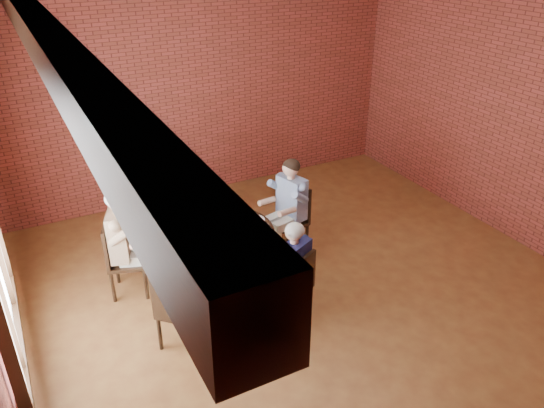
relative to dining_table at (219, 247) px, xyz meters
name	(u,v)px	position (x,y,z in m)	size (l,w,h in m)	color
floor	(319,304)	(0.87, -0.92, -0.53)	(7.00, 7.00, 0.00)	brown
wall_back	(203,90)	(0.87, 2.58, 1.17)	(7.00, 7.00, 0.00)	maroon
wall_right	(538,125)	(4.12, -0.92, 1.17)	(7.00, 7.00, 0.00)	maroon
ceiling_beam	(44,39)	(-1.58, -0.92, 2.74)	(0.22, 6.90, 0.26)	black
dining_table	(219,247)	(0.00, 0.00, 0.00)	(1.34, 1.34, 0.75)	black
chair_a	(293,216)	(1.19, 0.30, -0.02)	(0.52, 0.52, 0.94)	black
diner_a	(288,207)	(1.11, 0.28, 0.14)	(0.53, 0.65, 1.34)	#375490
chair_b	(187,207)	(0.02, 1.20, -0.03)	(0.42, 0.42, 0.92)	black
diner_b	(188,200)	(0.02, 1.12, 0.12)	(0.51, 0.63, 1.30)	#8C9CB2
chair_c	(120,256)	(-1.10, 0.40, -0.01)	(0.56, 0.56, 0.95)	black
diner_c	(126,243)	(-1.02, 0.37, 0.15)	(0.55, 0.67, 1.36)	brown
chair_d	(177,308)	(-0.81, -0.84, -0.02)	(0.60, 0.60, 0.93)	black
diner_d	(180,291)	(-0.75, -0.78, 0.13)	(0.52, 0.64, 1.33)	gray
chair_e	(296,285)	(0.48, -1.03, -0.04)	(0.51, 0.51, 0.89)	black
diner_e	(291,272)	(0.45, -0.97, 0.09)	(0.48, 0.59, 1.25)	#181A44
plate_a	(254,220)	(0.50, 0.05, 0.23)	(0.26, 0.26, 0.01)	white
plate_b	(197,215)	(-0.08, 0.50, 0.23)	(0.26, 0.26, 0.01)	white
plate_c	(178,238)	(-0.47, 0.08, 0.23)	(0.26, 0.26, 0.01)	white
plate_d	(253,240)	(0.28, -0.37, 0.23)	(0.26, 0.26, 0.01)	white
glass_a	(241,220)	(0.31, 0.02, 0.29)	(0.07, 0.07, 0.14)	white
glass_b	(222,221)	(0.10, 0.11, 0.29)	(0.07, 0.07, 0.14)	white
glass_c	(186,222)	(-0.30, 0.29, 0.29)	(0.07, 0.07, 0.14)	white
glass_d	(198,227)	(-0.22, 0.11, 0.29)	(0.07, 0.07, 0.14)	white
glass_e	(204,238)	(-0.23, -0.16, 0.29)	(0.07, 0.07, 0.14)	white
glass_f	(225,241)	(-0.05, -0.34, 0.29)	(0.07, 0.07, 0.14)	white
glass_g	(228,231)	(0.07, -0.14, 0.29)	(0.07, 0.07, 0.14)	white
glass_h	(251,230)	(0.31, -0.26, 0.29)	(0.07, 0.07, 0.14)	white
smartphone	(251,235)	(0.31, -0.25, 0.23)	(0.07, 0.13, 0.01)	black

